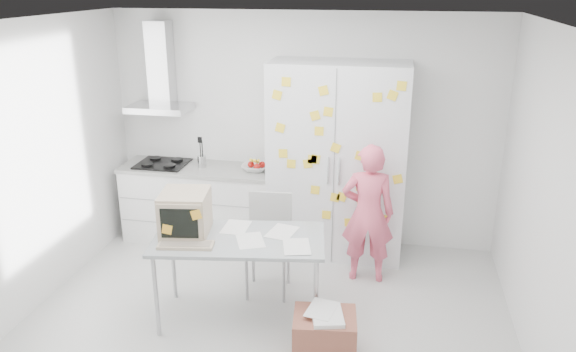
% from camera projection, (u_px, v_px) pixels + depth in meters
% --- Properties ---
extents(floor, '(4.50, 4.00, 0.02)m').
position_uv_depth(floor, '(264.00, 329.00, 5.14)').
color(floor, silver).
rests_on(floor, ground).
extents(walls, '(4.52, 4.01, 2.70)m').
position_uv_depth(walls, '(280.00, 164.00, 5.36)').
color(walls, white).
rests_on(walls, ground).
extents(ceiling, '(4.50, 4.00, 0.02)m').
position_uv_depth(ceiling, '(259.00, 24.00, 4.24)').
color(ceiling, white).
rests_on(ceiling, walls).
extents(counter_run, '(1.84, 0.63, 1.28)m').
position_uv_depth(counter_run, '(200.00, 202.00, 6.77)').
color(counter_run, white).
rests_on(counter_run, ground).
extents(range_hood, '(0.70, 0.48, 1.01)m').
position_uv_depth(range_hood, '(160.00, 76.00, 6.49)').
color(range_hood, silver).
rests_on(range_hood, walls).
extents(tall_cabinet, '(1.50, 0.68, 2.20)m').
position_uv_depth(tall_cabinet, '(337.00, 161.00, 6.24)').
color(tall_cabinet, silver).
rests_on(tall_cabinet, ground).
extents(person, '(0.57, 0.39, 1.49)m').
position_uv_depth(person, '(368.00, 214.00, 5.76)').
color(person, '#F05D79').
rests_on(person, ground).
extents(desk, '(1.63, 0.99, 1.22)m').
position_uv_depth(desk, '(205.00, 225.00, 5.05)').
color(desk, '#9AA1A4').
rests_on(desk, ground).
extents(chair, '(0.49, 0.49, 1.01)m').
position_uv_depth(chair, '(269.00, 237.00, 5.63)').
color(chair, '#A5A5A3').
rests_on(chair, ground).
extents(cardboard_box, '(0.56, 0.47, 0.45)m').
position_uv_depth(cardboard_box, '(324.00, 336.00, 4.66)').
color(cardboard_box, '#945440').
rests_on(cardboard_box, ground).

